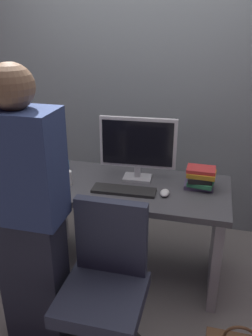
{
  "coord_description": "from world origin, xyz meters",
  "views": [
    {
      "loc": [
        0.53,
        -2.15,
        1.82
      ],
      "look_at": [
        0.0,
        -0.05,
        0.89
      ],
      "focal_mm": 37.63,
      "sensor_mm": 36.0,
      "label": 1
    }
  ],
  "objects": [
    {
      "name": "wall_back",
      "position": [
        0.0,
        0.84,
        1.5
      ],
      "size": [
        6.4,
        0.1,
        3.0
      ],
      "primitive_type": "cube",
      "color": "gray",
      "rests_on": "ground"
    },
    {
      "name": "person_at_desk",
      "position": [
        -0.36,
        -0.73,
        0.84
      ],
      "size": [
        0.4,
        0.24,
        1.64
      ],
      "color": "#262838",
      "rests_on": "ground"
    },
    {
      "name": "ground_plane",
      "position": [
        0.0,
        0.0,
        0.0
      ],
      "size": [
        9.0,
        9.0,
        0.0
      ],
      "primitive_type": "plane",
      "color": "gray"
    },
    {
      "name": "cup_by_monitor",
      "position": [
        -0.53,
        0.13,
        0.78
      ],
      "size": [
        0.07,
        0.07,
        0.08
      ],
      "primitive_type": "cylinder",
      "color": "#3372B2",
      "rests_on": "desk"
    },
    {
      "name": "monitor",
      "position": [
        0.04,
        0.12,
        0.99
      ],
      "size": [
        0.54,
        0.15,
        0.46
      ],
      "color": "silver",
      "rests_on": "desk"
    },
    {
      "name": "mouse",
      "position": [
        0.27,
        -0.09,
        0.75
      ],
      "size": [
        0.06,
        0.1,
        0.03
      ],
      "primitive_type": "ellipsoid",
      "color": "white",
      "rests_on": "desk"
    },
    {
      "name": "desk",
      "position": [
        0.0,
        0.0,
        0.51
      ],
      "size": [
        1.4,
        0.67,
        0.74
      ],
      "color": "#4C4C51",
      "rests_on": "ground"
    },
    {
      "name": "book_stack",
      "position": [
        0.49,
        0.07,
        0.81
      ],
      "size": [
        0.21,
        0.16,
        0.15
      ],
      "color": "#594C72",
      "rests_on": "desk"
    },
    {
      "name": "office_chair",
      "position": [
        0.06,
        -0.74,
        0.43
      ],
      "size": [
        0.52,
        0.52,
        0.94
      ],
      "color": "black",
      "rests_on": "ground"
    },
    {
      "name": "cup_near_keyboard",
      "position": [
        -0.41,
        -0.1,
        0.79
      ],
      "size": [
        0.07,
        0.07,
        0.1
      ],
      "primitive_type": "cylinder",
      "color": "silver",
      "rests_on": "desk"
    },
    {
      "name": "keyboard",
      "position": [
        -0.0,
        -0.11,
        0.75
      ],
      "size": [
        0.43,
        0.15,
        0.02
      ],
      "primitive_type": "cube",
      "rotation": [
        0.0,
        0.0,
        0.04
      ],
      "color": "#262626",
      "rests_on": "desk"
    }
  ]
}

